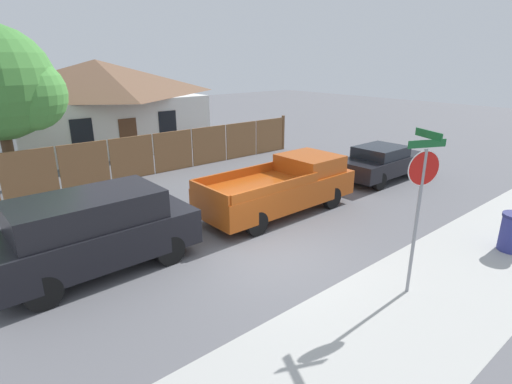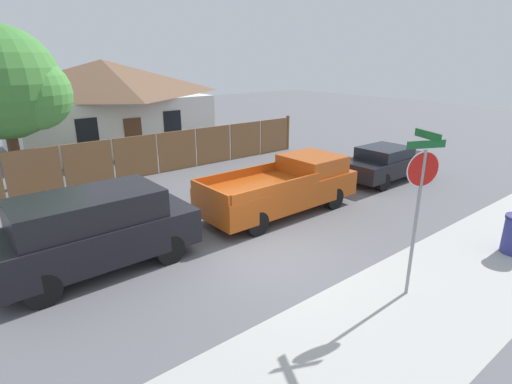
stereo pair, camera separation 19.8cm
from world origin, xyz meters
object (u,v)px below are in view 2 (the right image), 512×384
red_suv (95,229)px  parked_sedan (385,163)px  oak_tree (8,85)px  orange_pickup (284,187)px  stop_sign (420,188)px  house (106,103)px

red_suv → parked_sedan: bearing=-0.6°
oak_tree → parked_sedan: bearing=-34.8°
orange_pickup → stop_sign: 5.60m
oak_tree → red_suv: bearing=-89.7°
stop_sign → orange_pickup: bearing=101.3°
oak_tree → red_suv: size_ratio=1.30×
stop_sign → parked_sedan: bearing=61.9°
orange_pickup → parked_sedan: orange_pickup is taller
house → parked_sedan: house is taller
orange_pickup → stop_sign: bearing=-104.0°
orange_pickup → parked_sedan: size_ratio=1.28×
red_suv → orange_pickup: size_ratio=0.85×
house → red_suv: house is taller
parked_sedan → stop_sign: (-6.91, -5.24, 1.64)m
oak_tree → red_suv: oak_tree is taller
house → orange_pickup: bearing=-86.8°
house → stop_sign: size_ratio=3.00×
house → oak_tree: oak_tree is taller
house → oak_tree: bearing=-133.5°
orange_pickup → stop_sign: stop_sign is taller
red_suv → orange_pickup: 6.05m
house → stop_sign: (-0.48, -19.01, -0.09)m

